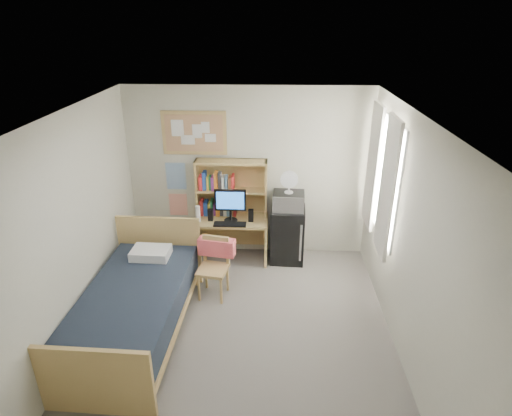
{
  "coord_description": "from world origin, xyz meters",
  "views": [
    {
      "loc": [
        0.35,
        -3.96,
        3.47
      ],
      "look_at": [
        0.15,
        1.2,
        1.14
      ],
      "focal_mm": 30.0,
      "sensor_mm": 36.0,
      "label": 1
    }
  ],
  "objects_px": {
    "desk_chair": "(213,269)",
    "monitor": "(230,206)",
    "bed": "(135,312)",
    "speaker_right": "(251,215)",
    "desk_fan": "(289,183)",
    "bulletin_board": "(194,133)",
    "microwave": "(288,201)",
    "speaker_left": "(211,215)",
    "desk": "(232,239)",
    "mini_fridge": "(287,234)"
  },
  "relations": [
    {
      "from": "bulletin_board",
      "to": "microwave",
      "type": "bearing_deg",
      "value": -11.26
    },
    {
      "from": "bulletin_board",
      "to": "microwave",
      "type": "relative_size",
      "value": 2.06
    },
    {
      "from": "microwave",
      "to": "monitor",
      "type": "bearing_deg",
      "value": -172.22
    },
    {
      "from": "speaker_left",
      "to": "desk",
      "type": "bearing_deg",
      "value": 11.31
    },
    {
      "from": "monitor",
      "to": "microwave",
      "type": "relative_size",
      "value": 1.08
    },
    {
      "from": "speaker_right",
      "to": "desk_fan",
      "type": "bearing_deg",
      "value": 7.58
    },
    {
      "from": "mini_fridge",
      "to": "bulletin_board",
      "type": "bearing_deg",
      "value": 172.71
    },
    {
      "from": "desk",
      "to": "microwave",
      "type": "bearing_deg",
      "value": 0.88
    },
    {
      "from": "bed",
      "to": "speaker_left",
      "type": "distance_m",
      "value": 1.89
    },
    {
      "from": "desk",
      "to": "speaker_left",
      "type": "height_order",
      "value": "speaker_left"
    },
    {
      "from": "desk",
      "to": "mini_fridge",
      "type": "relative_size",
      "value": 1.28
    },
    {
      "from": "desk",
      "to": "speaker_right",
      "type": "bearing_deg",
      "value": -11.31
    },
    {
      "from": "bulletin_board",
      "to": "speaker_left",
      "type": "height_order",
      "value": "bulletin_board"
    },
    {
      "from": "microwave",
      "to": "speaker_right",
      "type": "bearing_deg",
      "value": -169.56
    },
    {
      "from": "desk_chair",
      "to": "desk_fan",
      "type": "bearing_deg",
      "value": 54.35
    },
    {
      "from": "desk",
      "to": "desk_fan",
      "type": "bearing_deg",
      "value": 0.88
    },
    {
      "from": "bulletin_board",
      "to": "desk",
      "type": "height_order",
      "value": "bulletin_board"
    },
    {
      "from": "desk",
      "to": "speaker_left",
      "type": "bearing_deg",
      "value": -168.69
    },
    {
      "from": "monitor",
      "to": "speaker_left",
      "type": "distance_m",
      "value": 0.34
    },
    {
      "from": "bulletin_board",
      "to": "desk_chair",
      "type": "bearing_deg",
      "value": -73.52
    },
    {
      "from": "desk_chair",
      "to": "bulletin_board",
      "type": "bearing_deg",
      "value": 116.68
    },
    {
      "from": "bed",
      "to": "microwave",
      "type": "height_order",
      "value": "microwave"
    },
    {
      "from": "bulletin_board",
      "to": "speaker_left",
      "type": "distance_m",
      "value": 1.22
    },
    {
      "from": "speaker_right",
      "to": "desk_fan",
      "type": "height_order",
      "value": "desk_fan"
    },
    {
      "from": "desk",
      "to": "desk_fan",
      "type": "height_order",
      "value": "desk_fan"
    },
    {
      "from": "desk_chair",
      "to": "bed",
      "type": "xyz_separation_m",
      "value": [
        -0.82,
        -0.79,
        -0.11
      ]
    },
    {
      "from": "bulletin_board",
      "to": "speaker_right",
      "type": "distance_m",
      "value": 1.46
    },
    {
      "from": "bed",
      "to": "monitor",
      "type": "distance_m",
      "value": 2.06
    },
    {
      "from": "microwave",
      "to": "desk_fan",
      "type": "xyz_separation_m",
      "value": [
        0.0,
        0.0,
        0.29
      ]
    },
    {
      "from": "mini_fridge",
      "to": "speaker_left",
      "type": "xyz_separation_m",
      "value": [
        -1.15,
        -0.09,
        0.35
      ]
    },
    {
      "from": "bulletin_board",
      "to": "desk_chair",
      "type": "relative_size",
      "value": 1.14
    },
    {
      "from": "desk",
      "to": "speaker_right",
      "type": "distance_m",
      "value": 0.53
    },
    {
      "from": "speaker_right",
      "to": "bed",
      "type": "bearing_deg",
      "value": -126.66
    },
    {
      "from": "mini_fridge",
      "to": "desk",
      "type": "bearing_deg",
      "value": -174.91
    },
    {
      "from": "desk_chair",
      "to": "speaker_right",
      "type": "height_order",
      "value": "speaker_right"
    },
    {
      "from": "monitor",
      "to": "speaker_left",
      "type": "xyz_separation_m",
      "value": [
        -0.3,
        0.0,
        -0.16
      ]
    },
    {
      "from": "bed",
      "to": "speaker_right",
      "type": "height_order",
      "value": "speaker_right"
    },
    {
      "from": "monitor",
      "to": "desk",
      "type": "bearing_deg",
      "value": 90.0
    },
    {
      "from": "desk_chair",
      "to": "monitor",
      "type": "xyz_separation_m",
      "value": [
        0.16,
        0.91,
        0.52
      ]
    },
    {
      "from": "bed",
      "to": "monitor",
      "type": "height_order",
      "value": "monitor"
    },
    {
      "from": "bed",
      "to": "monitor",
      "type": "bearing_deg",
      "value": 62.25
    },
    {
      "from": "monitor",
      "to": "microwave",
      "type": "height_order",
      "value": "monitor"
    },
    {
      "from": "desk",
      "to": "bed",
      "type": "distance_m",
      "value": 2.02
    },
    {
      "from": "mini_fridge",
      "to": "microwave",
      "type": "distance_m",
      "value": 0.56
    },
    {
      "from": "speaker_left",
      "to": "speaker_right",
      "type": "bearing_deg",
      "value": 0.0
    },
    {
      "from": "bed",
      "to": "speaker_right",
      "type": "distance_m",
      "value": 2.18
    },
    {
      "from": "desk_chair",
      "to": "mini_fridge",
      "type": "distance_m",
      "value": 1.42
    },
    {
      "from": "bulletin_board",
      "to": "speaker_right",
      "type": "xyz_separation_m",
      "value": [
        0.83,
        -0.35,
        -1.14
      ]
    },
    {
      "from": "desk",
      "to": "mini_fridge",
      "type": "distance_m",
      "value": 0.86
    },
    {
      "from": "microwave",
      "to": "mini_fridge",
      "type": "bearing_deg",
      "value": 90.0
    }
  ]
}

